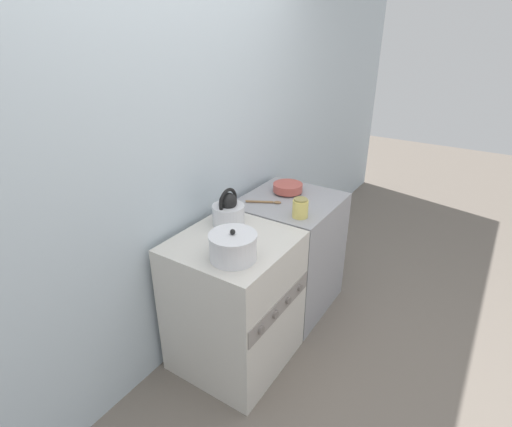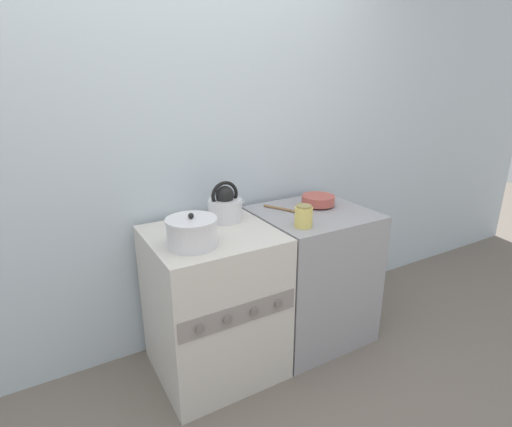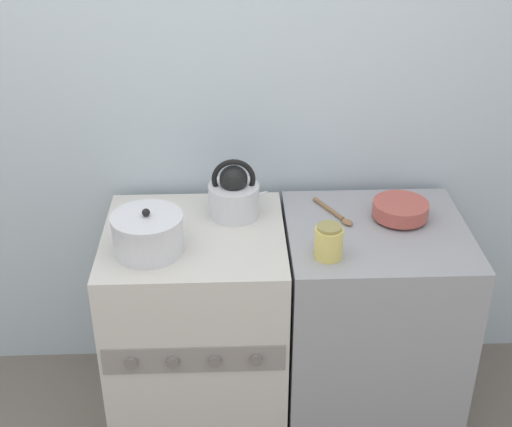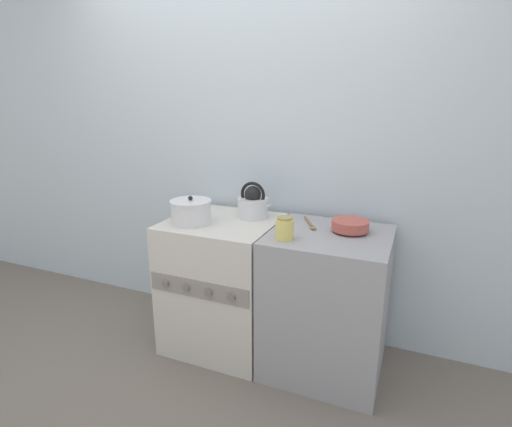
# 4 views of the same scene
# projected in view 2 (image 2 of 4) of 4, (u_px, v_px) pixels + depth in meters

# --- Properties ---
(ground_plane) EXTENTS (12.00, 12.00, 0.00)m
(ground_plane) POSITION_uv_depth(u_px,v_px,m) (241.00, 400.00, 2.13)
(ground_plane) COLOR #70665B
(wall_back) EXTENTS (7.00, 0.06, 2.50)m
(wall_back) POSITION_uv_depth(u_px,v_px,m) (181.00, 147.00, 2.30)
(wall_back) COLOR silver
(wall_back) RESTS_ON ground_plane
(stove) EXTENTS (0.67, 0.65, 0.85)m
(stove) POSITION_uv_depth(u_px,v_px,m) (214.00, 303.00, 2.25)
(stove) COLOR beige
(stove) RESTS_ON ground_plane
(counter) EXTENTS (0.67, 0.63, 0.86)m
(counter) POSITION_uv_depth(u_px,v_px,m) (310.00, 274.00, 2.57)
(counter) COLOR #99999E
(counter) RESTS_ON ground_plane
(kettle) EXTENTS (0.24, 0.19, 0.23)m
(kettle) POSITION_uv_depth(u_px,v_px,m) (225.00, 206.00, 2.27)
(kettle) COLOR silver
(kettle) RESTS_ON stove
(cooking_pot) EXTENTS (0.25, 0.25, 0.17)m
(cooking_pot) POSITION_uv_depth(u_px,v_px,m) (192.00, 232.00, 1.92)
(cooking_pot) COLOR silver
(cooking_pot) RESTS_ON stove
(enamel_bowl) EXTENTS (0.21, 0.21, 0.07)m
(enamel_bowl) POSITION_uv_depth(u_px,v_px,m) (318.00, 200.00, 2.53)
(enamel_bowl) COLOR #B75147
(enamel_bowl) RESTS_ON counter
(storage_jar) EXTENTS (0.10, 0.10, 0.12)m
(storage_jar) POSITION_uv_depth(u_px,v_px,m) (304.00, 216.00, 2.17)
(storage_jar) COLOR #E0CC66
(storage_jar) RESTS_ON counter
(wooden_spoon) EXTENTS (0.14, 0.22, 0.02)m
(wooden_spoon) POSITION_uv_depth(u_px,v_px,m) (284.00, 209.00, 2.45)
(wooden_spoon) COLOR olive
(wooden_spoon) RESTS_ON counter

